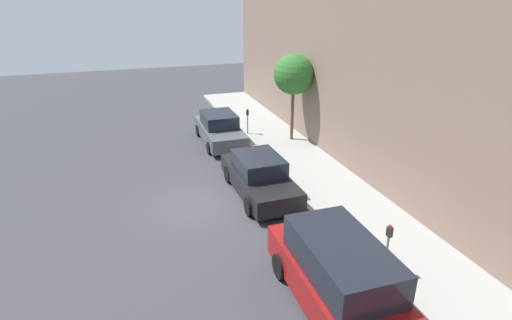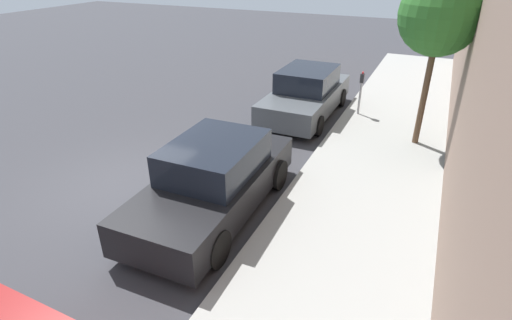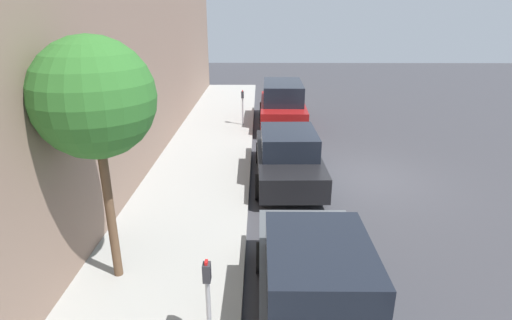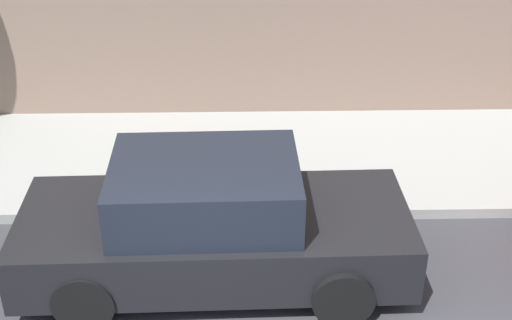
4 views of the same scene
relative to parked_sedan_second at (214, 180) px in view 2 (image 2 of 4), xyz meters
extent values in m
plane|color=#38383D|center=(-2.36, -0.02, -0.72)|extent=(60.00, 60.00, 0.00)
cube|color=#9E9E99|center=(2.71, -0.02, -0.65)|extent=(3.14, 32.00, 0.15)
cube|color=black|center=(0.00, -0.03, -0.16)|extent=(1.89, 4.54, 0.68)
cube|color=black|center=(0.00, 0.07, 0.50)|extent=(1.63, 2.13, 0.64)
cylinder|color=black|center=(-0.85, 1.37, -0.38)|extent=(0.22, 0.69, 0.69)
cylinder|color=black|center=(0.85, 1.37, -0.38)|extent=(0.22, 0.69, 0.69)
cylinder|color=black|center=(-0.85, -1.42, -0.38)|extent=(0.22, 0.69, 0.69)
cylinder|color=black|center=(0.85, -1.42, -0.38)|extent=(0.22, 0.69, 0.69)
cube|color=#4C5156|center=(-0.05, 6.04, -0.16)|extent=(1.80, 4.50, 0.68)
cube|color=black|center=(-0.05, 6.14, 0.50)|extent=(1.59, 2.10, 0.64)
cylinder|color=black|center=(-0.90, 7.43, -0.42)|extent=(0.22, 0.60, 0.60)
cylinder|color=black|center=(0.80, 7.43, -0.42)|extent=(0.22, 0.60, 0.60)
cylinder|color=black|center=(-0.90, 4.64, -0.42)|extent=(0.22, 0.60, 0.60)
cylinder|color=black|center=(0.80, 4.64, -0.42)|extent=(0.22, 0.60, 0.60)
cylinder|color=#ADADB2|center=(1.59, 6.52, -0.05)|extent=(0.07, 0.07, 1.04)
cube|color=#2D2D33|center=(1.59, 6.52, 0.61)|extent=(0.11, 0.15, 0.28)
cube|color=red|center=(1.59, 6.52, 0.77)|extent=(0.04, 0.09, 0.05)
cylinder|color=brown|center=(3.49, 4.97, 0.83)|extent=(0.16, 0.16, 2.80)
sphere|color=#2D6B28|center=(3.49, 4.97, 2.77)|extent=(1.97, 1.97, 1.97)
camera|label=1|loc=(-4.51, -12.99, 6.45)|focal=28.00mm
camera|label=2|loc=(3.68, -5.96, 4.08)|focal=28.00mm
camera|label=3|loc=(0.85, 11.24, 4.04)|focal=28.00mm
camera|label=4|loc=(-6.84, -0.35, 4.67)|focal=50.00mm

